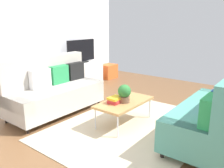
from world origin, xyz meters
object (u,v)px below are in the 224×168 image
Objects in this scene: storage_trunk at (108,71)px; potted_plant at (124,93)px; coffee_table at (124,103)px; tv at (81,52)px; vase_0 at (64,62)px; bottle_0 at (71,62)px; couch_green at (215,114)px; couch_beige at (54,90)px; tv_console at (81,74)px; table_book_0 at (115,102)px.

storage_trunk is 3.60m from potted_plant.
coffee_table is 1.10× the size of tv.
bottle_0 is at bearing -28.54° from vase_0.
bottle_0 is (-0.41, -0.02, -0.24)m from tv.
tv is at bearing 175.84° from storage_trunk.
vase_0 reaches higher than storage_trunk.
couch_green is 1.44m from potted_plant.
couch_beige is at bearing -149.61° from tv.
storage_trunk is 1.76m from vase_0.
coffee_table is 0.20m from potted_plant.
couch_beige is 1.36× the size of tv_console.
vase_0 is at bearing 80.82° from couch_green.
vase_0 reaches higher than tv_console.
table_book_0 is at bearing -139.18° from storage_trunk.
potted_plant is at bearing -120.66° from tv.
couch_green reaches higher than coffee_table.
vase_0 is (1.26, 1.15, 0.28)m from couch_beige.
table_book_0 is (-1.62, -2.45, 0.11)m from tv_console.
couch_green reaches higher than bottle_0.
tv reaches higher than bottle_0.
storage_trunk is at bearing -161.44° from couch_beige.
table_book_0 is at bearing -112.63° from vase_0.
vase_0 is (1.04, 2.50, 0.30)m from table_book_0.
coffee_table is 2.95m from tv.
tv is at bearing 59.81° from coffee_table.
couch_green is at bearing -76.67° from potted_plant.
potted_plant reaches higher than storage_trunk.
tv_console is 2.98m from potted_plant.
vase_0 is (0.59, 4.00, 0.29)m from couch_green.
storage_trunk is at bearing -5.19° from tv_console.
bottle_0 reaches higher than storage_trunk.
couch_beige reaches higher than tv_console.
coffee_table is 2.74m from vase_0.
potted_plant reaches higher than tv_console.
coffee_table is 0.19m from table_book_0.
couch_green is 7.96× the size of table_book_0.
potted_plant is 1.65× the size of vase_0.
tv reaches higher than tv_console.
tv reaches higher than coffee_table.
vase_0 is (0.88, 2.57, 0.34)m from coffee_table.
tv is at bearing -149.84° from couch_beige.
couch_beige is 7.93× the size of table_book_0.
coffee_table is 4.58× the size of table_book_0.
table_book_0 reaches higher than storage_trunk.
vase_0 is at bearing -137.91° from couch_beige.
storage_trunk is at bearing -2.27° from bottle_0.
table_book_0 is at bearing 106.02° from couch_green.
tv_console is (1.17, 3.95, -0.13)m from couch_green.
tv reaches higher than storage_trunk.
couch_beige reaches higher than vase_0.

